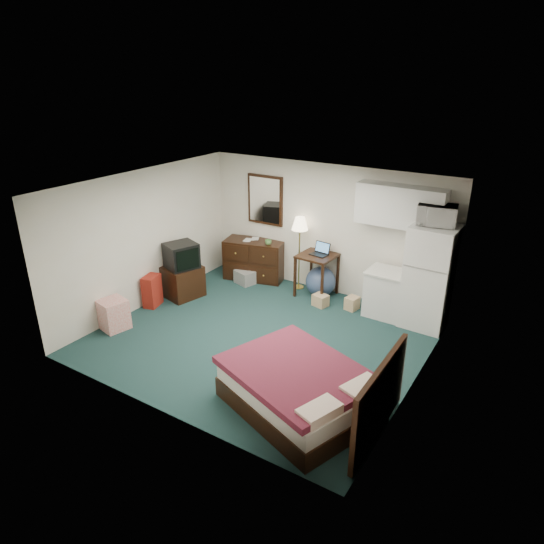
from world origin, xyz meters
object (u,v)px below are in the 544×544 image
Objects in this scene: bed at (299,389)px; tv_stand at (183,281)px; floor_lamp at (299,253)px; suitcase at (152,291)px; dresser at (255,260)px; fridge at (430,277)px; desk at (317,275)px; kitchen_counter at (388,295)px.

bed is 2.75× the size of tv_stand.
bed is (1.85, -3.29, -0.45)m from floor_lamp.
tv_stand is at bearing 173.32° from bed.
suitcase is (-0.20, -0.62, -0.01)m from tv_stand.
dresser is 0.69× the size of fridge.
bed is at bearing -62.77° from desk.
desk is 2.59m from tv_stand.
desk is 1.27× the size of tv_stand.
fridge reaches higher than tv_stand.
kitchen_counter is 0.82m from fridge.
tv_stand is at bearing -138.16° from floor_lamp.
dresser is at bearing 151.37° from bed.
fridge reaches higher than floor_lamp.
bed is at bearing -62.27° from dresser.
dresser is at bearing 178.66° from kitchen_counter.
desk is at bearing 133.41° from bed.
kitchen_counter is 0.46× the size of fridge.
fridge is at bearing -3.77° from floor_lamp.
floor_lamp is at bearing 175.19° from kitchen_counter.
floor_lamp reaches higher than kitchen_counter.
tv_stand is (-3.63, -1.32, -0.10)m from kitchen_counter.
floor_lamp is at bearing 139.02° from bed.
dresser is 1.85× the size of tv_stand.
dresser is 0.83× the size of floor_lamp.
kitchen_counter reaches higher than bed.
fridge is at bearing 4.42° from kitchen_counter.
dresser is at bearing 52.20° from suitcase.
suitcase is at bearing -177.27° from bed.
bed is at bearing -13.11° from tv_stand.
kitchen_counter reaches higher than tv_stand.
dresser is 4.32m from bed.
dresser reaches higher than tv_stand.
desk is at bearing -179.36° from fridge.
kitchen_counter is at bearing 0.17° from desk.
dresser is 1.51× the size of kitchen_counter.
desk reaches higher than dresser.
desk is 1.47m from kitchen_counter.
floor_lamp reaches higher than tv_stand.
floor_lamp is 2.90m from suitcase.
kitchen_counter is at bearing 12.21° from suitcase.
bed is 3.93m from suitcase.
floor_lamp is at bearing 33.73° from suitcase.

